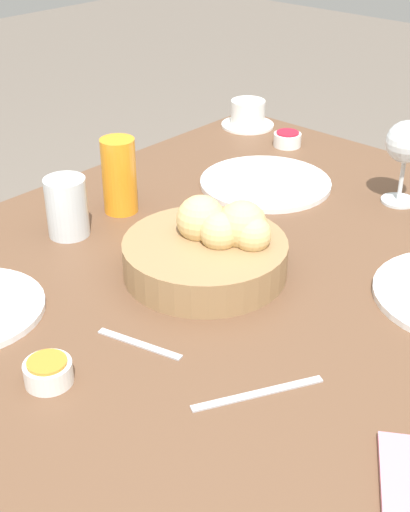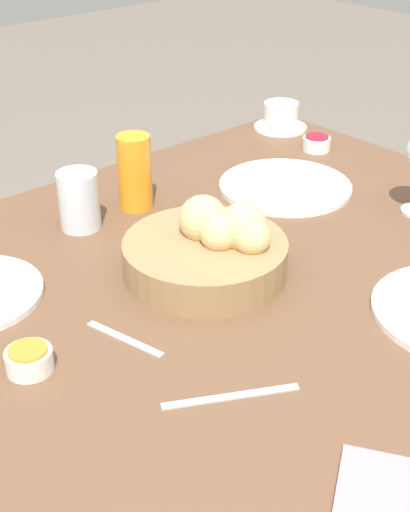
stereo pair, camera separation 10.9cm
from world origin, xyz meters
name	(u,v)px [view 1 (the left image)]	position (x,y,z in m)	size (l,w,h in m)	color
dining_table	(242,330)	(0.00, 0.00, 0.64)	(1.23, 1.02, 0.73)	brown
bread_basket	(210,249)	(0.02, -0.05, 0.77)	(0.25, 0.25, 0.12)	#99754C
plate_near_left	(265,183)	(-0.30, -0.19, 0.73)	(0.25, 0.25, 0.01)	white
juice_glass	(119,176)	(-0.03, -0.32, 0.80)	(0.06, 0.06, 0.14)	orange
water_tumbler	(67,207)	(0.08, -0.31, 0.78)	(0.07, 0.07, 0.10)	silver
wine_glass	(407,145)	(-0.40, 0.04, 0.84)	(0.08, 0.08, 0.16)	silver
coffee_cup	(248,115)	(-0.53, -0.43, 0.76)	(0.12, 0.12, 0.06)	white
jam_bowl_berry	(287,139)	(-0.49, -0.29, 0.75)	(0.06, 0.06, 0.03)	white
jam_bowl_honey	(48,372)	(0.34, -0.03, 0.75)	(0.06, 0.06, 0.03)	white
fork_silver	(258,394)	(0.19, 0.18, 0.73)	(0.15, 0.09, 0.00)	#B7B7BC
spoon_coffee	(141,345)	(0.22, 0.00, 0.73)	(0.04, 0.13, 0.00)	#B7B7BC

